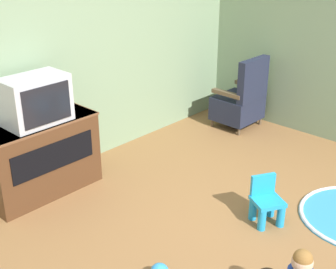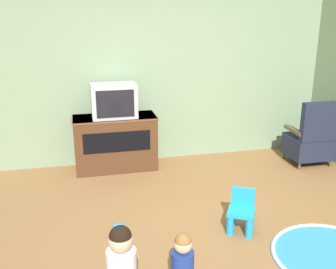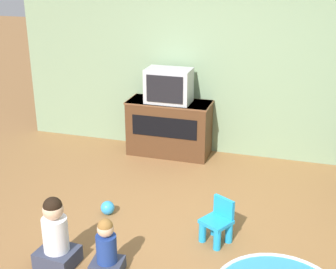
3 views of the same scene
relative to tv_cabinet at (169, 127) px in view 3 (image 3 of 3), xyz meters
The scene contains 8 objects.
ground_plane 2.22m from the tv_cabinet, 69.65° to the right, with size 30.00×30.00×0.00m, color olive.
wall_back 1.16m from the tv_cabinet, 31.89° to the left, with size 5.49×0.12×2.77m.
tv_cabinet is the anchor object (origin of this frame).
television 0.59m from the tv_cabinet, 90.00° to the right, with size 0.59×0.38×0.45m.
yellow_kid_chair 2.19m from the tv_cabinet, 61.09° to the right, with size 0.34×0.34×0.43m.
child_watching_left 2.68m from the tv_cabinet, 84.79° to the right, with size 0.29×0.26×0.53m.
child_watching_center 2.70m from the tv_cabinet, 94.86° to the right, with size 0.37×0.33×0.67m.
toy_ball 1.79m from the tv_cabinet, 95.08° to the right, with size 0.15×0.15×0.15m.
Camera 3 is at (0.96, -3.69, 2.58)m, focal length 50.00 mm.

